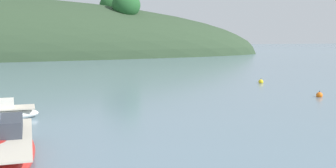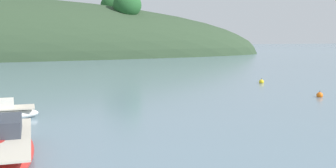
# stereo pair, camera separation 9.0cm
# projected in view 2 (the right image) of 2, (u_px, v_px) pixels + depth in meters

# --- Properties ---
(mooring_buoy_channel) EXTENTS (0.44, 0.44, 0.54)m
(mooring_buoy_channel) POSITION_uv_depth(u_px,v_px,m) (320.00, 95.00, 28.70)
(mooring_buoy_channel) COLOR orange
(mooring_buoy_channel) RESTS_ON ground
(mooring_buoy_outer) EXTENTS (0.44, 0.44, 0.54)m
(mooring_buoy_outer) POSITION_uv_depth(u_px,v_px,m) (261.00, 82.00, 37.33)
(mooring_buoy_outer) COLOR yellow
(mooring_buoy_outer) RESTS_ON ground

